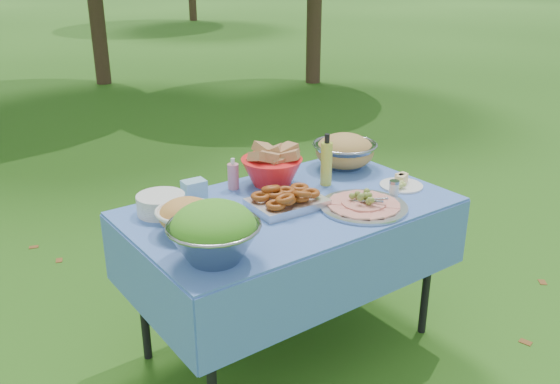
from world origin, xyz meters
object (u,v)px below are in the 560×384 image
Objects in this scene: salad_bowl at (214,232)px; bread_bowl at (272,165)px; picnic_table at (290,278)px; oil_bottle at (326,160)px; charcuterie_platter at (364,199)px; plate_stack at (161,204)px; pasta_bowl_steel at (345,150)px.

salad_bowl reaches higher than bread_bowl.
salad_bowl is at bearing -140.61° from bread_bowl.
picnic_table is 0.60m from oil_bottle.
charcuterie_platter is at bearing -71.99° from bread_bowl.
charcuterie_platter is 1.53× the size of oil_bottle.
oil_bottle is (0.05, 0.33, 0.08)m from charcuterie_platter.
salad_bowl is 1.64× the size of plate_stack.
oil_bottle is (-0.25, -0.15, 0.04)m from pasta_bowl_steel.
picnic_table is 4.30× the size of pasta_bowl_steel.
plate_stack reaches higher than picnic_table.
salad_bowl is 0.88× the size of charcuterie_platter.
salad_bowl reaches higher than charcuterie_platter.
oil_bottle is at bearing 80.72° from charcuterie_platter.
salad_bowl is (-0.54, -0.25, 0.49)m from picnic_table.
picnic_table is at bearing -107.90° from bread_bowl.
salad_bowl is 0.91m from oil_bottle.
pasta_bowl_steel is 0.56m from charcuterie_platter.
bread_bowl is (0.63, 0.51, -0.01)m from salad_bowl.
bread_bowl reaches higher than plate_stack.
picnic_table is 0.77m from pasta_bowl_steel.
oil_bottle reaches higher than salad_bowl.
picnic_table is 3.67× the size of charcuterie_platter.
pasta_bowl_steel is at bearing -2.19° from bread_bowl.
salad_bowl is at bearing -178.19° from charcuterie_platter.
salad_bowl is 1.15× the size of bread_bowl.
oil_bottle is at bearing 22.70° from salad_bowl.
bread_bowl is at bearing 0.41° from plate_stack.
charcuterie_platter is at bearing -41.99° from picnic_table.
pasta_bowl_steel is (1.06, -0.01, 0.05)m from plate_stack.
pasta_bowl_steel is (0.46, -0.02, -0.01)m from bread_bowl.
plate_stack is at bearing 147.45° from charcuterie_platter.
oil_bottle reaches higher than bread_bowl.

